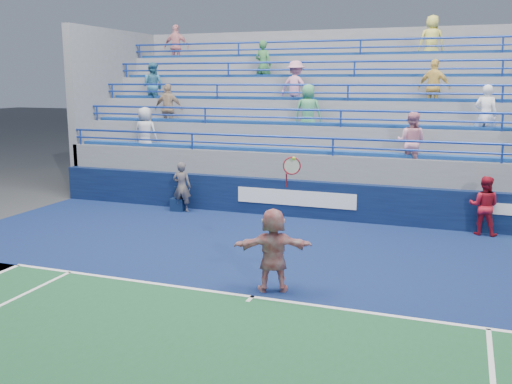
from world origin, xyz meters
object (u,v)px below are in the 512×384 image
at_px(line_judge, 182,187).
at_px(ball_girl, 484,206).
at_px(tennis_player, 273,250).
at_px(judge_chair, 179,203).

bearing_deg(line_judge, ball_girl, 172.83).
relative_size(line_judge, ball_girl, 1.00).
relative_size(tennis_player, line_judge, 1.69).
bearing_deg(tennis_player, ball_girl, 55.86).
bearing_deg(ball_girl, tennis_player, 62.45).
distance_m(judge_chair, tennis_player, 7.43).
bearing_deg(judge_chair, line_judge, -27.67).
height_order(tennis_player, line_judge, tennis_player).
distance_m(tennis_player, line_judge, 7.22).
height_order(tennis_player, ball_girl, tennis_player).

